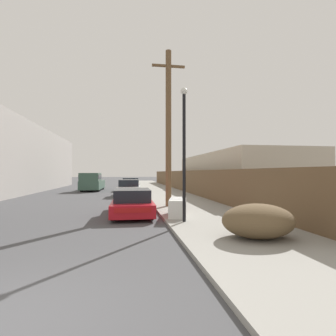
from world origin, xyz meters
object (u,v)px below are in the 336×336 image
Objects in this scene: car_parked_mid at (129,188)px; brush_pile at (258,221)px; parked_sports_car_red at (132,203)px; car_parked_far at (130,185)px; utility_pole at (168,126)px; discarded_fridge at (178,207)px; street_lamp at (184,144)px; pickup_truck at (92,182)px.

brush_pile is at bearing -74.29° from car_parked_mid.
parked_sports_car_red is 6.20m from brush_pile.
car_parked_far is 0.52× the size of utility_pole.
brush_pile is (3.34, -5.23, 0.04)m from parked_sports_car_red.
brush_pile is at bearing -56.83° from discarded_fridge.
utility_pole is 1.71× the size of street_lamp.
pickup_truck reaches higher than car_parked_far.
car_parked_far is 0.81× the size of pickup_truck.
car_parked_far reaches higher than brush_pile.
pickup_truck reaches higher than parked_sports_car_red.
pickup_truck is at bearing 106.66° from street_lamp.
car_parked_mid is 8.85m from utility_pole.
car_parked_mid is at bearing 121.65° from pickup_truck.
utility_pole is (0.12, 3.18, 3.97)m from discarded_fridge.
street_lamp is at bearing -84.47° from car_parked_far.
utility_pole is at bearing -72.37° from car_parked_mid.
car_parked_mid is 15.29m from brush_pile.
utility_pole reaches higher than pickup_truck.
parked_sports_car_red is 9.69m from car_parked_mid.
car_parked_far reaches higher than parked_sports_car_red.
parked_sports_car_red is at bearing -86.83° from car_parked_mid.
utility_pole is 4.19× the size of brush_pile.
street_lamp is (-0.03, -1.36, 2.50)m from discarded_fridge.
brush_pile is (7.15, -21.55, -0.34)m from pickup_truck.
parked_sports_car_red is at bearing 125.46° from street_lamp.
car_parked_mid reaches higher than brush_pile.
street_lamp is at bearing -53.83° from parked_sports_car_red.
parked_sports_car_red is 1.06× the size of car_parked_mid.
parked_sports_car_red is (-1.87, 1.22, 0.07)m from discarded_fridge.
pickup_truck is 0.64× the size of utility_pole.
discarded_fridge is at bearing 110.07° from brush_pile.
pickup_truck is at bearing 112.01° from utility_pole.
utility_pole reaches higher than parked_sports_car_red.
car_parked_far is at bearing 98.61° from brush_pile.
utility_pole is at bearing 100.61° from brush_pile.
pickup_truck is at bearing 122.76° from car_parked_mid.
parked_sports_car_red reaches higher than discarded_fridge.
car_parked_far is at bearing 91.31° from car_parked_mid.
street_lamp reaches higher than pickup_truck.
brush_pile is (1.47, -4.01, 0.12)m from discarded_fridge.
discarded_fridge is at bearing -83.95° from car_parked_far.
street_lamp is at bearing -91.89° from utility_pole.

